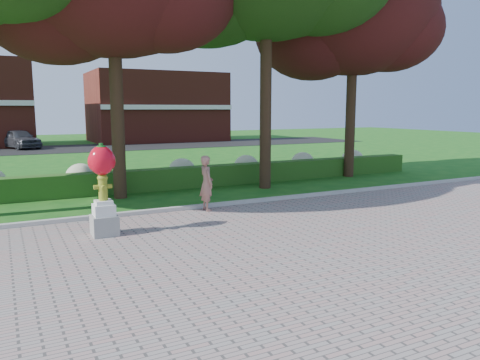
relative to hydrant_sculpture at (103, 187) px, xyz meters
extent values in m
plane|color=#155516|center=(3.49, -1.18, -1.21)|extent=(100.00, 100.00, 0.00)
cube|color=gray|center=(3.49, -5.18, -1.19)|extent=(40.00, 14.00, 0.04)
cube|color=#ADADA5|center=(3.49, 1.82, -1.14)|extent=(40.00, 0.18, 0.15)
cube|color=#1E4C15|center=(3.49, 5.82, -0.81)|extent=(24.00, 0.70, 0.80)
ellipsoid|color=#B2B68B|center=(0.49, 6.82, -0.66)|extent=(1.10, 1.10, 0.99)
ellipsoid|color=#B2B68B|center=(4.49, 6.82, -0.66)|extent=(1.10, 1.10, 0.99)
ellipsoid|color=#B2B68B|center=(7.49, 6.82, -0.66)|extent=(1.10, 1.10, 0.99)
ellipsoid|color=#B2B68B|center=(10.49, 6.82, -0.66)|extent=(1.10, 1.10, 0.99)
ellipsoid|color=#B2B68B|center=(13.49, 6.82, -0.66)|extent=(1.10, 1.10, 0.99)
cube|color=black|center=(3.49, 26.82, -1.20)|extent=(50.00, 8.00, 0.02)
cube|color=maroon|center=(11.49, 32.82, 1.99)|extent=(12.00, 8.00, 6.40)
cylinder|color=black|center=(1.49, 4.82, 1.87)|extent=(0.44, 0.44, 6.16)
cylinder|color=black|center=(6.99, 4.32, 2.43)|extent=(0.44, 0.44, 7.28)
cylinder|color=black|center=(11.99, 5.32, 1.73)|extent=(0.44, 0.44, 5.88)
ellipsoid|color=black|center=(11.99, 5.32, 6.14)|extent=(7.39, 6.72, 5.71)
ellipsoid|color=black|center=(10.41, 6.16, 5.09)|extent=(5.04, 5.04, 4.03)
ellipsoid|color=black|center=(13.46, 4.69, 5.30)|extent=(4.62, 4.62, 3.70)
cube|color=gray|center=(0.00, 0.00, -0.93)|extent=(0.60, 0.60, 0.48)
cube|color=silver|center=(0.00, 0.00, -0.55)|extent=(0.48, 0.48, 0.27)
cube|color=silver|center=(0.00, 0.00, -0.37)|extent=(0.39, 0.39, 0.10)
cylinder|color=olive|center=(0.00, 0.00, -0.05)|extent=(0.21, 0.21, 0.54)
ellipsoid|color=olive|center=(0.00, 0.00, 0.22)|extent=(0.25, 0.25, 0.18)
cylinder|color=olive|center=(-0.15, 0.00, 0.01)|extent=(0.12, 0.11, 0.11)
cylinder|color=olive|center=(0.15, 0.00, 0.01)|extent=(0.12, 0.11, 0.11)
cylinder|color=olive|center=(0.00, -0.14, 0.01)|extent=(0.12, 0.12, 0.12)
cylinder|color=olive|center=(0.00, 0.00, 0.30)|extent=(0.08, 0.08, 0.05)
ellipsoid|color=red|center=(0.00, 0.00, 0.64)|extent=(0.61, 0.54, 0.70)
ellipsoid|color=red|center=(-0.17, 0.00, 0.62)|extent=(0.30, 0.30, 0.45)
ellipsoid|color=red|center=(0.17, 0.00, 0.62)|extent=(0.30, 0.30, 0.45)
cylinder|color=#125216|center=(0.00, 0.00, 0.99)|extent=(0.10, 0.10, 0.12)
ellipsoid|color=#125216|center=(0.00, 0.00, 0.96)|extent=(0.23, 0.23, 0.08)
imported|color=#A86D60|center=(3.28, 1.42, -0.35)|extent=(0.41, 0.61, 1.65)
imported|color=#43454B|center=(-0.80, 28.57, -0.44)|extent=(3.42, 4.80, 1.52)
camera|label=1|loc=(-2.10, -11.24, 1.84)|focal=35.00mm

